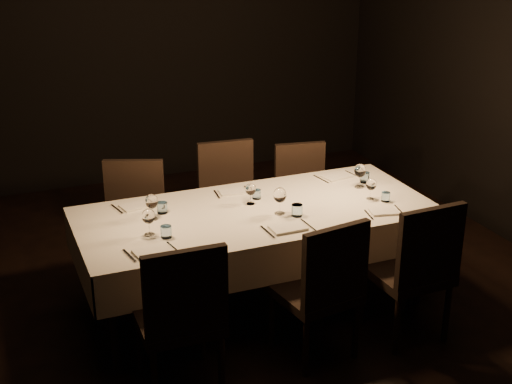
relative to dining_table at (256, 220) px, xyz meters
name	(u,v)px	position (x,y,z in m)	size (l,w,h in m)	color
room	(256,109)	(0.00, 0.00, 0.81)	(5.01, 6.01, 3.01)	black
dining_table	(256,220)	(0.00, 0.00, 0.00)	(2.52, 1.12, 0.76)	black
chair_near_left	(181,313)	(-0.80, -0.80, -0.13)	(0.50, 0.50, 1.01)	black
place_setting_near_left	(154,230)	(-0.79, -0.22, 0.15)	(0.34, 0.41, 0.18)	beige
chair_near_center	(323,285)	(0.13, -0.79, -0.15)	(0.54, 0.54, 0.99)	black
place_setting_near_center	(286,209)	(0.14, -0.22, 0.15)	(0.35, 0.41, 0.19)	beige
chair_near_right	(416,266)	(0.81, -0.81, -0.13)	(0.51, 0.51, 1.01)	black
place_setting_near_right	(378,196)	(0.86, -0.22, 0.14)	(0.30, 0.39, 0.16)	beige
chair_far_left	(134,218)	(-0.72, 0.73, -0.16)	(0.60, 0.60, 0.96)	black
place_setting_far_left	(149,204)	(-0.71, 0.22, 0.15)	(0.35, 0.41, 0.18)	beige
chair_far_center	(230,196)	(0.11, 0.85, -0.15)	(0.51, 0.51, 0.98)	black
place_setting_far_center	(246,191)	(0.01, 0.22, 0.14)	(0.29, 0.39, 0.16)	beige
chair_far_right	(303,192)	(0.75, 0.78, -0.18)	(0.50, 0.50, 0.91)	black
place_setting_far_right	(354,174)	(0.91, 0.22, 0.15)	(0.35, 0.41, 0.19)	beige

